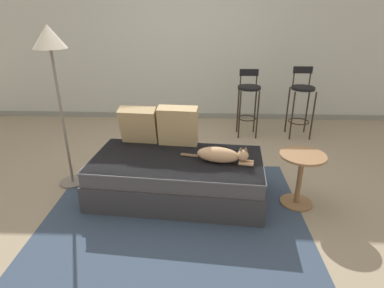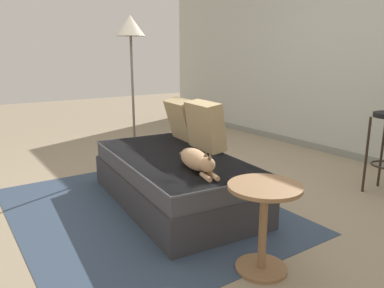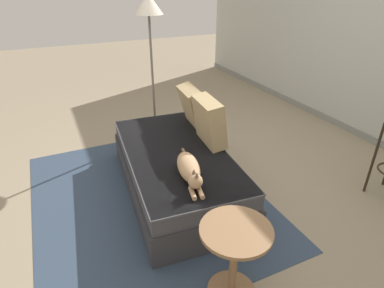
{
  "view_description": "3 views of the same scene",
  "coord_description": "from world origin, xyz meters",
  "px_view_note": "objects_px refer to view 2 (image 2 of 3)",
  "views": [
    {
      "loc": [
        0.26,
        -3.32,
        1.85
      ],
      "look_at": [
        0.15,
        -0.3,
        0.55
      ],
      "focal_mm": 30.0,
      "sensor_mm": 36.0,
      "label": 1
    },
    {
      "loc": [
        2.69,
        -2.02,
        1.3
      ],
      "look_at": [
        0.15,
        -0.3,
        0.55
      ],
      "focal_mm": 35.0,
      "sensor_mm": 36.0,
      "label": 2
    },
    {
      "loc": [
        2.41,
        -1.34,
        1.87
      ],
      "look_at": [
        0.15,
        -0.3,
        0.55
      ],
      "focal_mm": 30.0,
      "sensor_mm": 36.0,
      "label": 3
    }
  ],
  "objects_px": {
    "throw_pillow_corner": "(183,119)",
    "floor_lamp": "(131,40)",
    "throw_pillow_middle": "(205,126)",
    "side_table": "(263,216)",
    "couch": "(173,179)",
    "cat": "(196,160)"
  },
  "relations": [
    {
      "from": "throw_pillow_corner",
      "to": "floor_lamp",
      "type": "height_order",
      "value": "floor_lamp"
    },
    {
      "from": "throw_pillow_middle",
      "to": "floor_lamp",
      "type": "height_order",
      "value": "floor_lamp"
    },
    {
      "from": "side_table",
      "to": "throw_pillow_corner",
      "type": "bearing_deg",
      "value": 163.24
    },
    {
      "from": "couch",
      "to": "side_table",
      "type": "distance_m",
      "value": 1.24
    },
    {
      "from": "couch",
      "to": "throw_pillow_middle",
      "type": "relative_size",
      "value": 4.11
    },
    {
      "from": "couch",
      "to": "side_table",
      "type": "bearing_deg",
      "value": -5.16
    },
    {
      "from": "throw_pillow_middle",
      "to": "floor_lamp",
      "type": "bearing_deg",
      "value": -173.17
    },
    {
      "from": "couch",
      "to": "throw_pillow_middle",
      "type": "bearing_deg",
      "value": 91.97
    },
    {
      "from": "throw_pillow_corner",
      "to": "side_table",
      "type": "distance_m",
      "value": 1.77
    },
    {
      "from": "cat",
      "to": "floor_lamp",
      "type": "bearing_deg",
      "value": 170.78
    },
    {
      "from": "cat",
      "to": "floor_lamp",
      "type": "distance_m",
      "value": 1.92
    },
    {
      "from": "cat",
      "to": "floor_lamp",
      "type": "relative_size",
      "value": 0.43
    },
    {
      "from": "throw_pillow_corner",
      "to": "cat",
      "type": "xyz_separation_m",
      "value": [
        0.89,
        -0.45,
        -0.14
      ]
    },
    {
      "from": "side_table",
      "to": "floor_lamp",
      "type": "relative_size",
      "value": 0.32
    },
    {
      "from": "throw_pillow_middle",
      "to": "floor_lamp",
      "type": "xyz_separation_m",
      "value": [
        -1.2,
        -0.14,
        0.78
      ]
    },
    {
      "from": "couch",
      "to": "throw_pillow_corner",
      "type": "bearing_deg",
      "value": 138.8
    },
    {
      "from": "floor_lamp",
      "to": "throw_pillow_middle",
      "type": "bearing_deg",
      "value": 6.83
    },
    {
      "from": "throw_pillow_middle",
      "to": "couch",
      "type": "bearing_deg",
      "value": -88.03
    },
    {
      "from": "throw_pillow_corner",
      "to": "throw_pillow_middle",
      "type": "distance_m",
      "value": 0.44
    },
    {
      "from": "couch",
      "to": "cat",
      "type": "height_order",
      "value": "cat"
    },
    {
      "from": "cat",
      "to": "side_table",
      "type": "xyz_separation_m",
      "value": [
        0.78,
        -0.05,
        -0.15
      ]
    },
    {
      "from": "couch",
      "to": "side_table",
      "type": "height_order",
      "value": "side_table"
    }
  ]
}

